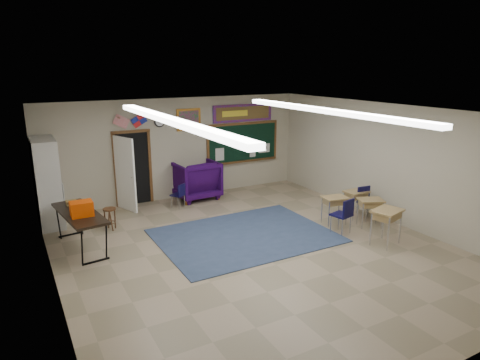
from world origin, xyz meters
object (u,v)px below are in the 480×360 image
student_desk_front_left (334,209)px  student_desk_front_right (356,202)px  folding_table (81,229)px  wooden_stool (110,219)px  wingback_armchair (196,180)px

student_desk_front_left → student_desk_front_right: student_desk_front_right is taller
student_desk_front_right → folding_table: (-6.70, 1.41, 0.06)m
folding_table → wooden_stool: (0.80, 0.82, -0.17)m
student_desk_front_right → wooden_stool: student_desk_front_right is taller
wingback_armchair → student_desk_front_right: 4.73m
student_desk_front_right → wooden_stool: bearing=157.8°
wingback_armchair → wooden_stool: wingback_armchair is taller
student_desk_front_right → wooden_stool: size_ratio=1.31×
student_desk_front_left → wooden_stool: student_desk_front_left is taller
student_desk_front_left → wingback_armchair: bearing=130.6°
wingback_armchair → student_desk_front_left: bearing=118.0°
wingback_armchair → student_desk_front_right: size_ratio=1.76×
student_desk_front_left → student_desk_front_right: 0.85m
student_desk_front_left → wooden_stool: bearing=165.3°
wingback_armchair → student_desk_front_right: bearing=127.6°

